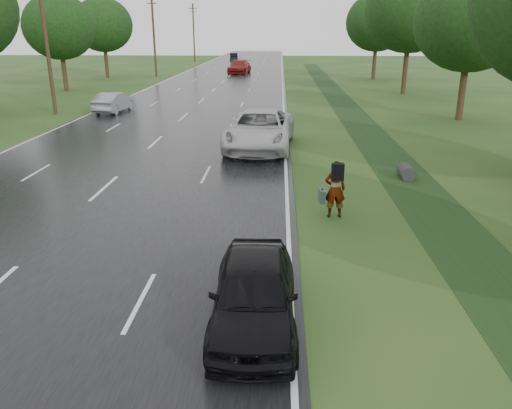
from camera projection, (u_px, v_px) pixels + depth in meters
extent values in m
cube|color=black|center=(220.00, 85.00, 53.32)|extent=(14.00, 180.00, 0.04)
cube|color=silver|center=(283.00, 85.00, 53.01)|extent=(0.12, 180.00, 0.01)
cube|color=silver|center=(157.00, 84.00, 53.61)|extent=(0.12, 180.00, 0.01)
cube|color=silver|center=(220.00, 85.00, 53.31)|extent=(0.12, 180.00, 0.01)
cube|color=#1A3113|center=(365.00, 130.00, 29.25)|extent=(2.20, 120.00, 0.01)
cylinder|color=#2D2D2D|center=(406.00, 172.00, 19.74)|extent=(0.56, 1.00, 0.56)
cylinder|color=#3A2517|center=(46.00, 39.00, 33.22)|extent=(0.26, 0.26, 10.00)
cylinder|color=#3A2517|center=(154.00, 35.00, 61.50)|extent=(0.26, 0.26, 10.00)
cube|color=#3A2517|center=(152.00, 3.00, 60.31)|extent=(1.20, 0.10, 0.10)
cylinder|color=#3A2517|center=(194.00, 33.00, 89.78)|extent=(0.26, 0.26, 10.00)
cube|color=#3A2517|center=(193.00, 8.00, 88.39)|extent=(1.60, 0.12, 0.12)
cube|color=#3A2517|center=(193.00, 12.00, 88.59)|extent=(1.20, 0.10, 0.10)
cylinder|color=#3A2517|center=(462.00, 92.00, 32.15)|extent=(0.44, 0.44, 3.52)
ellipsoid|color=black|center=(472.00, 20.00, 30.70)|extent=(7.00, 7.00, 6.30)
cylinder|color=#3A2517|center=(405.00, 71.00, 45.26)|extent=(0.44, 0.44, 4.16)
ellipsoid|color=black|center=(411.00, 11.00, 43.57)|extent=(8.00, 8.00, 7.20)
cylinder|color=#3A2517|center=(374.00, 63.00, 58.54)|extent=(0.44, 0.44, 3.68)
ellipsoid|color=black|center=(377.00, 22.00, 57.04)|extent=(7.20, 7.20, 6.48)
cylinder|color=#3A2517|center=(65.00, 73.00, 47.74)|extent=(0.44, 0.44, 3.36)
ellipsoid|color=black|center=(59.00, 27.00, 46.36)|extent=(6.60, 6.60, 5.94)
cylinder|color=#3A2517|center=(106.00, 63.00, 60.93)|extent=(0.44, 0.44, 3.52)
ellipsoid|color=black|center=(103.00, 25.00, 59.48)|extent=(7.00, 7.00, 6.30)
imported|color=#A5998C|center=(335.00, 189.00, 15.44)|extent=(0.69, 0.48, 1.80)
cube|color=black|center=(338.00, 172.00, 14.98)|extent=(0.38, 0.24, 0.50)
cube|color=#304744|center=(322.00, 196.00, 15.60)|extent=(0.21, 0.52, 0.41)
cube|color=black|center=(322.00, 188.00, 15.52)|extent=(0.06, 0.17, 0.04)
imported|color=#B9B9B9|center=(260.00, 130.00, 24.32)|extent=(3.54, 6.84, 1.84)
imported|color=black|center=(254.00, 293.00, 9.69)|extent=(1.70, 4.12, 1.40)
imported|color=gray|center=(114.00, 102.00, 35.27)|extent=(1.95, 4.39, 1.40)
imported|color=maroon|center=(239.00, 67.00, 66.76)|extent=(3.15, 6.10, 1.69)
imported|color=black|center=(234.00, 57.00, 95.62)|extent=(1.94, 4.27, 1.36)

